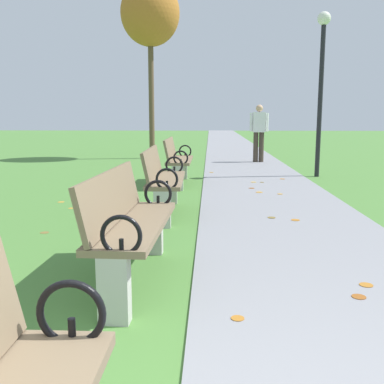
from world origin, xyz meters
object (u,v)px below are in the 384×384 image
(tree_2, at_px, (150,14))
(lamp_post, at_px, (322,69))
(pedestrian_walking, at_px, (259,130))
(park_bench_2, at_px, (130,223))
(park_bench_3, at_px, (163,179))
(park_bench_4, at_px, (177,160))

(tree_2, bearing_deg, lamp_post, -44.49)
(pedestrian_walking, bearing_deg, park_bench_2, -102.14)
(pedestrian_walking, bearing_deg, lamp_post, -71.72)
(park_bench_2, relative_size, tree_2, 0.30)
(park_bench_3, bearing_deg, park_bench_4, 90.00)
(tree_2, height_order, pedestrian_walking, tree_2)
(park_bench_3, distance_m, park_bench_4, 2.70)
(lamp_post, bearing_deg, park_bench_4, -157.39)
(park_bench_2, relative_size, park_bench_3, 1.00)
(park_bench_4, xyz_separation_m, pedestrian_walking, (2.02, 4.21, 0.44))
(tree_2, height_order, lamp_post, tree_2)
(park_bench_3, relative_size, pedestrian_walking, 0.99)
(park_bench_2, xyz_separation_m, lamp_post, (3.00, 6.45, 1.82))
(park_bench_2, height_order, tree_2, tree_2)
(park_bench_2, bearing_deg, park_bench_4, 90.00)
(tree_2, bearing_deg, park_bench_4, -77.49)
(park_bench_2, bearing_deg, lamp_post, 65.04)
(pedestrian_walking, xyz_separation_m, lamp_post, (0.98, -2.96, 1.38))
(tree_2, xyz_separation_m, pedestrian_walking, (3.22, -1.16, -3.41))
(lamp_post, bearing_deg, tree_2, 135.51)
(tree_2, relative_size, lamp_post, 1.54)
(park_bench_3, height_order, pedestrian_walking, pedestrian_walking)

